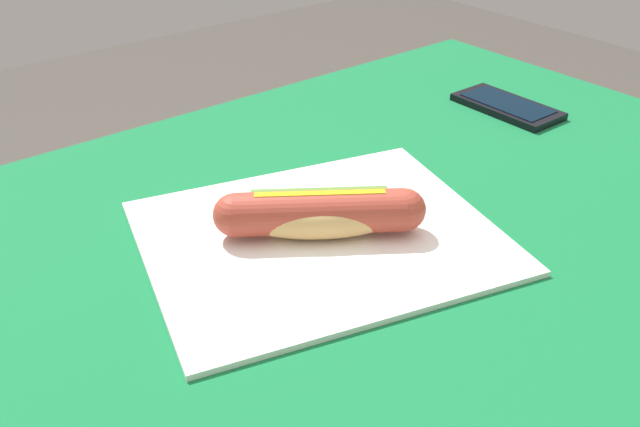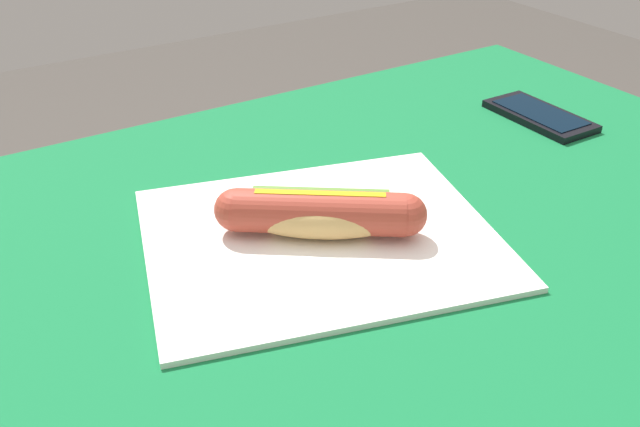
# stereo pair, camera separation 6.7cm
# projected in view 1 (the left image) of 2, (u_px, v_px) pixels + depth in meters

# --- Properties ---
(dining_table) EXTENTS (1.07, 0.80, 0.75)m
(dining_table) POSITION_uv_depth(u_px,v_px,m) (379.00, 354.00, 0.76)
(dining_table) COLOR brown
(dining_table) RESTS_ON ground
(paper_wrapper) EXTENTS (0.40, 0.36, 0.01)m
(paper_wrapper) POSITION_uv_depth(u_px,v_px,m) (320.00, 237.00, 0.68)
(paper_wrapper) COLOR white
(paper_wrapper) RESTS_ON dining_table
(hot_dog) EXTENTS (0.17, 0.14, 0.05)m
(hot_dog) POSITION_uv_depth(u_px,v_px,m) (320.00, 213.00, 0.67)
(hot_dog) COLOR tan
(hot_dog) RESTS_ON paper_wrapper
(cell_phone) EXTENTS (0.07, 0.15, 0.01)m
(cell_phone) POSITION_uv_depth(u_px,v_px,m) (507.00, 106.00, 0.96)
(cell_phone) COLOR black
(cell_phone) RESTS_ON dining_table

